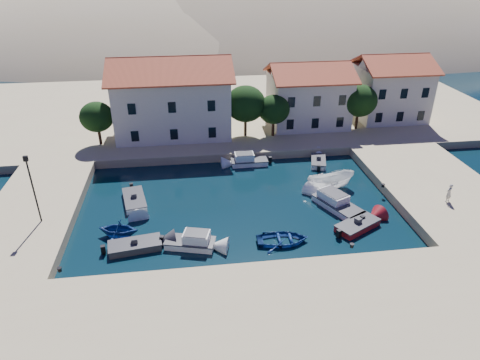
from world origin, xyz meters
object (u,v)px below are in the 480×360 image
at_px(building_left, 172,95).
at_px(cabin_cruiser_south, 190,242).
at_px(building_right, 390,86).
at_px(lamppost, 32,183).
at_px(boat_east, 329,189).
at_px(pedestrian, 449,193).
at_px(building_mid, 308,93).
at_px(rowboat_south, 282,242).
at_px(cabin_cruiser_east, 338,204).

relative_size(building_left, cabin_cruiser_south, 3.32).
bearing_deg(building_right, lamppost, -152.07).
bearing_deg(building_right, building_left, -176.19).
distance_m(lamppost, boat_east, 28.14).
bearing_deg(pedestrian, building_mid, -97.12).
bearing_deg(pedestrian, lamppost, -27.82).
relative_size(lamppost, rowboat_south, 1.41).
xyz_separation_m(lamppost, cabin_cruiser_east, (26.97, 0.18, -4.28)).
xyz_separation_m(building_mid, cabin_cruiser_east, (-2.53, -20.82, -4.75)).
bearing_deg(building_mid, pedestrian, -71.57).
distance_m(cabin_cruiser_south, pedestrian, 24.39).
distance_m(cabin_cruiser_east, pedestrian, 10.25).
height_order(lamppost, pedestrian, lamppost).
distance_m(building_mid, lamppost, 36.21).
bearing_deg(cabin_cruiser_east, cabin_cruiser_south, 81.42).
relative_size(building_left, building_right, 1.56).
bearing_deg(boat_east, cabin_cruiser_south, 112.31).
bearing_deg(building_mid, cabin_cruiser_east, -96.93).
relative_size(rowboat_south, boat_east, 0.86).
distance_m(lamppost, cabin_cruiser_south, 14.06).
distance_m(building_left, rowboat_south, 26.76).
xyz_separation_m(building_mid, building_right, (12.00, 1.00, 0.25)).
height_order(building_mid, rowboat_south, building_mid).
bearing_deg(boat_east, building_mid, -13.53).
xyz_separation_m(building_left, boat_east, (15.94, -15.94, -5.94)).
bearing_deg(lamppost, building_right, 27.93).
height_order(building_right, pedestrian, building_right).
bearing_deg(rowboat_south, building_left, 22.67).
distance_m(building_left, cabin_cruiser_south, 24.68).
relative_size(building_right, lamppost, 1.52).
bearing_deg(lamppost, cabin_cruiser_east, 0.39).
xyz_separation_m(building_mid, pedestrian, (7.49, -22.47, -3.31)).
distance_m(building_right, cabin_cruiser_south, 39.09).
distance_m(lamppost, rowboat_south, 21.55).
bearing_deg(rowboat_south, building_mid, -16.97).
height_order(cabin_cruiser_south, boat_east, cabin_cruiser_south).
bearing_deg(rowboat_south, pedestrian, -77.22).
height_order(building_mid, lamppost, building_mid).
bearing_deg(building_left, building_right, 3.81).
distance_m(building_right, cabin_cruiser_east, 26.68).
distance_m(building_left, building_mid, 18.04).
bearing_deg(building_mid, cabin_cruiser_south, -123.74).
height_order(lamppost, rowboat_south, lamppost).
bearing_deg(rowboat_south, cabin_cruiser_south, 89.14).
xyz_separation_m(building_right, boat_east, (-14.06, -17.94, -5.47)).
height_order(building_right, lamppost, building_right).
relative_size(building_left, rowboat_south, 3.34).
height_order(rowboat_south, cabin_cruiser_east, cabin_cruiser_east).
bearing_deg(lamppost, building_mid, 35.45).
height_order(building_right, cabin_cruiser_south, building_right).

